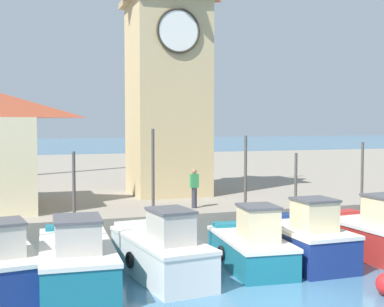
{
  "coord_description": "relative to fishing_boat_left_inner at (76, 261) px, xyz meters",
  "views": [
    {
      "loc": [
        -6.97,
        -12.6,
        4.84
      ],
      "look_at": [
        0.03,
        8.8,
        3.5
      ],
      "focal_mm": 50.0,
      "sensor_mm": 36.0,
      "label": 1
    }
  ],
  "objects": [
    {
      "name": "ground_plane",
      "position": [
        5.41,
        -3.08,
        -0.78
      ],
      "size": [
        300.0,
        300.0,
        0.0
      ],
      "primitive_type": "plane",
      "color": "teal"
    },
    {
      "name": "clock_tower",
      "position": [
        5.46,
        9.65,
        6.72
      ],
      "size": [
        4.04,
        4.04,
        13.45
      ],
      "color": "tan",
      "rests_on": "quay_wharf"
    },
    {
      "name": "dock_worker_near_tower",
      "position": [
        5.33,
        5.1,
        1.35
      ],
      "size": [
        0.34,
        0.22,
        1.62
      ],
      "color": "#33333D",
      "rests_on": "quay_wharf"
    },
    {
      "name": "fishing_boat_center",
      "position": [
        5.77,
        0.39,
        -0.07
      ],
      "size": [
        2.16,
        4.41,
        4.37
      ],
      "color": "#196B7F",
      "rests_on": "ground"
    },
    {
      "name": "fishing_boat_right_inner",
      "position": [
        10.54,
        0.43,
        0.01
      ],
      "size": [
        2.38,
        4.28,
        4.1
      ],
      "color": "#AD2823",
      "rests_on": "ground"
    },
    {
      "name": "fishing_boat_mid_left",
      "position": [
        2.63,
        0.23,
        0.0
      ],
      "size": [
        2.4,
        5.01,
        4.62
      ],
      "color": "silver",
      "rests_on": "ground"
    },
    {
      "name": "fishing_boat_mid_right",
      "position": [
        7.67,
        0.27,
        0.02
      ],
      "size": [
        2.15,
        4.17,
        3.75
      ],
      "color": "navy",
      "rests_on": "ground"
    },
    {
      "name": "fishing_boat_left_inner",
      "position": [
        0.0,
        0.0,
        0.0
      ],
      "size": [
        2.32,
        5.27,
        3.95
      ],
      "color": "#196B7F",
      "rests_on": "ground"
    },
    {
      "name": "quay_wharf",
      "position": [
        5.41,
        23.72,
        -0.14
      ],
      "size": [
        120.0,
        40.0,
        1.28
      ],
      "primitive_type": "cube",
      "color": "gray",
      "rests_on": "ground"
    }
  ]
}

